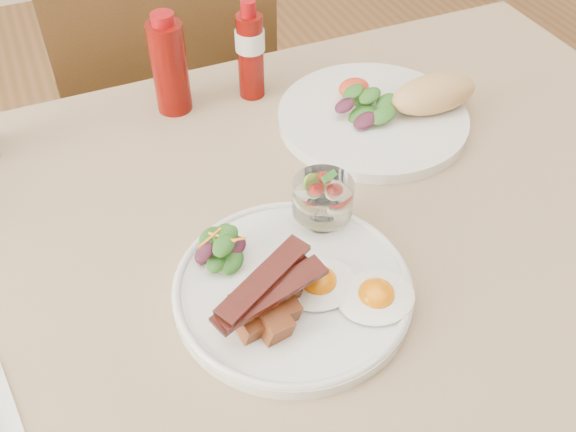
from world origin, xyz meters
name	(u,v)px	position (x,y,z in m)	size (l,w,h in m)	color
table	(286,287)	(0.00, 0.00, 0.66)	(1.33, 0.88, 0.75)	#503419
chair_far	(168,111)	(0.00, 0.66, 0.52)	(0.42, 0.42, 0.93)	#503419
main_plate	(293,289)	(-0.02, -0.08, 0.76)	(0.28, 0.28, 0.02)	silver
fried_eggs	(347,289)	(0.03, -0.11, 0.77)	(0.15, 0.13, 0.03)	white
bacon_potato_pile	(268,301)	(-0.07, -0.11, 0.79)	(0.14, 0.09, 0.05)	brown
side_salad	(222,249)	(-0.09, -0.01, 0.79)	(0.07, 0.06, 0.04)	#1E5216
fruit_cup	(323,198)	(0.05, 0.00, 0.81)	(0.08, 0.08, 0.08)	white
second_plate	(387,110)	(0.25, 0.18, 0.77)	(0.31, 0.29, 0.07)	silver
ketchup_bottle	(170,66)	(-0.05, 0.34, 0.83)	(0.06, 0.06, 0.16)	#5F0905
hot_sauce_bottle	(250,51)	(0.08, 0.33, 0.83)	(0.06, 0.06, 0.16)	#5F0905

